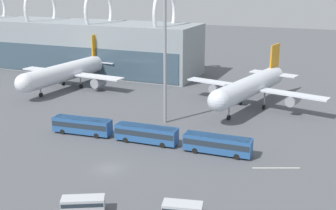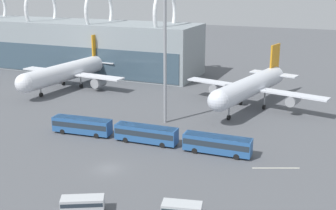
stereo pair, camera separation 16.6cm
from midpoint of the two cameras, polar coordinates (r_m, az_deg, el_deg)
ground_plane at (r=67.56m, az=-8.01°, el=-8.54°), size 440.00×440.00×0.00m
terminal_building at (r=150.77m, az=-16.44°, el=8.19°), size 108.73×20.11×27.15m
airliner_at_gate_near at (r=118.79m, az=-13.18°, el=4.48°), size 32.81×36.30×13.20m
airliner_at_gate_far at (r=98.23m, az=11.33°, el=2.57°), size 33.93×34.43×13.26m
shuttle_bus_0 at (r=82.30m, az=-11.51°, el=-2.64°), size 11.83×3.64×3.19m
shuttle_bus_1 at (r=76.45m, az=-2.91°, el=-3.82°), size 11.73×3.08×3.19m
shuttle_bus_2 at (r=72.11m, az=6.76°, el=-5.20°), size 11.71×2.96×3.19m
service_van_foreground at (r=53.69m, az=1.98°, el=-13.94°), size 5.29×3.15×2.05m
service_van_crossing at (r=55.88m, az=-11.41°, el=-12.95°), size 5.76×4.24×2.09m
floodlight_mast at (r=83.51m, az=-0.36°, el=10.47°), size 3.19×3.19×27.95m
lane_stripe_4 at (r=69.28m, az=14.48°, el=-8.26°), size 7.03×3.11×0.01m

